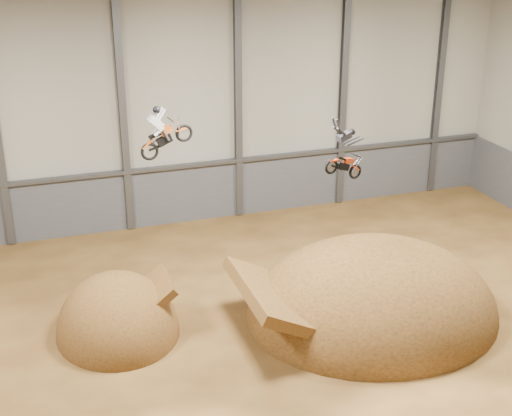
{
  "coord_description": "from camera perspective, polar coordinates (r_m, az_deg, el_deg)",
  "views": [
    {
      "loc": [
        -8.58,
        -23.9,
        16.85
      ],
      "look_at": [
        0.8,
        4.0,
        4.92
      ],
      "focal_mm": 50.0,
      "sensor_mm": 36.0,
      "label": 1
    }
  ],
  "objects": [
    {
      "name": "steel_rail",
      "position": [
        41.76,
        -5.75,
        3.38
      ],
      "size": [
        39.8,
        0.35,
        0.2
      ],
      "primitive_type": "cube",
      "color": "#47494F",
      "rests_on": "lower_band_back"
    },
    {
      "name": "lower_band_back",
      "position": [
        42.51,
        -5.71,
        1.14
      ],
      "size": [
        39.8,
        0.18,
        3.5
      ],
      "primitive_type": "cube",
      "color": "#4D4F54",
      "rests_on": "ground"
    },
    {
      "name": "ceiling",
      "position": [
        25.55,
        1.21,
        15.65
      ],
      "size": [
        40.0,
        40.0,
        0.0
      ],
      "primitive_type": "plane",
      "color": "black",
      "rests_on": "back_wall"
    },
    {
      "name": "fmx_rider_b",
      "position": [
        29.83,
        6.92,
        4.6
      ],
      "size": [
        3.37,
        1.51,
        3.05
      ],
      "primitive_type": null,
      "rotation": [
        0.0,
        0.34,
        0.24
      ],
      "color": "red"
    },
    {
      "name": "takeoff_ramp",
      "position": [
        32.38,
        -10.94,
        -9.75
      ],
      "size": [
        5.33,
        6.15,
        5.33
      ],
      "primitive_type": "ellipsoid",
      "color": "#412810",
      "rests_on": "ground"
    },
    {
      "name": "steel_column_4",
      "position": [
        44.04,
        6.97,
        8.98
      ],
      "size": [
        0.4,
        0.36,
        13.9
      ],
      "primitive_type": "cube",
      "color": "#47494F",
      "rests_on": "ground"
    },
    {
      "name": "fmx_rider_a",
      "position": [
        29.8,
        -6.95,
        6.62
      ],
      "size": [
        3.08,
        1.17,
        2.88
      ],
      "primitive_type": null,
      "rotation": [
        0.0,
        -0.39,
        0.09
      ],
      "color": "#C05113"
    },
    {
      "name": "steel_column_2",
      "position": [
        40.28,
        -10.62,
        7.53
      ],
      "size": [
        0.4,
        0.36,
        13.9
      ],
      "primitive_type": "cube",
      "color": "#47494F",
      "rests_on": "ground"
    },
    {
      "name": "floor",
      "position": [
        30.47,
        1.0,
        -11.51
      ],
      "size": [
        40.0,
        40.0,
        0.0
      ],
      "primitive_type": "plane",
      "color": "#492E13",
      "rests_on": "ground"
    },
    {
      "name": "steel_column_5",
      "position": [
        47.24,
        14.41,
        9.34
      ],
      "size": [
        0.4,
        0.36,
        13.9
      ],
      "primitive_type": "cube",
      "color": "#47494F",
      "rests_on": "ground"
    },
    {
      "name": "steel_column_3",
      "position": [
        41.67,
        -1.44,
        8.38
      ],
      "size": [
        0.4,
        0.36,
        13.9
      ],
      "primitive_type": "cube",
      "color": "#47494F",
      "rests_on": "ground"
    },
    {
      "name": "landing_ramp",
      "position": [
        33.58,
        9.23,
        -8.38
      ],
      "size": [
        11.69,
        10.34,
        6.74
      ],
      "primitive_type": "ellipsoid",
      "color": "#412810",
      "rests_on": "ground"
    },
    {
      "name": "back_wall",
      "position": [
        41.03,
        -6.02,
        8.05
      ],
      "size": [
        40.0,
        0.1,
        14.0
      ],
      "primitive_type": "cube",
      "color": "#9F9B8C",
      "rests_on": "ground"
    }
  ]
}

